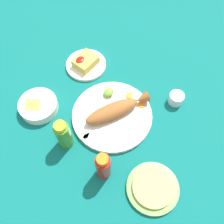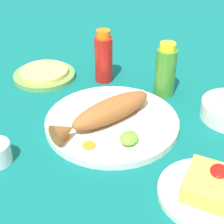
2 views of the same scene
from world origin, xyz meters
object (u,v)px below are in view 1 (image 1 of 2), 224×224
at_px(hot_sauce_bottle_red, 103,166).
at_px(tortilla_plate, 153,188).
at_px(fried_fish, 116,110).
at_px(fork_far, 92,121).
at_px(hot_sauce_bottle_green, 64,135).
at_px(salt_cup, 176,99).
at_px(guacamole_bowl, 38,106).
at_px(side_plate_fries, 86,65).
at_px(fork_near, 100,130).
at_px(main_plate, 112,115).

height_order(hot_sauce_bottle_red, tortilla_plate, hot_sauce_bottle_red).
distance_m(fried_fish, fork_far, 0.11).
height_order(hot_sauce_bottle_green, salt_cup, hot_sauce_bottle_green).
bearing_deg(tortilla_plate, fork_far, -99.91).
distance_m(salt_cup, guacamole_bowl, 0.57).
bearing_deg(salt_cup, side_plate_fries, -77.23).
xyz_separation_m(fork_far, tortilla_plate, (0.06, 0.34, -0.01)).
distance_m(fork_far, hot_sauce_bottle_red, 0.21).
xyz_separation_m(fork_near, guacamole_bowl, (0.08, -0.27, 0.00)).
xyz_separation_m(fork_near, salt_cup, (-0.31, 0.15, 0.00)).
relative_size(fried_fish, salt_cup, 4.39).
height_order(salt_cup, side_plate_fries, salt_cup).
distance_m(main_plate, hot_sauce_bottle_green, 0.22).
xyz_separation_m(hot_sauce_bottle_green, tortilla_plate, (-0.07, 0.36, -0.06)).
bearing_deg(main_plate, fork_near, 6.18).
bearing_deg(hot_sauce_bottle_green, side_plate_fries, -149.32).
xyz_separation_m(fork_far, hot_sauce_bottle_red, (0.12, 0.16, 0.05)).
xyz_separation_m(salt_cup, side_plate_fries, (0.10, -0.42, -0.01)).
bearing_deg(tortilla_plate, hot_sauce_bottle_red, -69.26).
distance_m(fried_fish, side_plate_fries, 0.29).
xyz_separation_m(main_plate, guacamole_bowl, (0.16, -0.26, 0.01)).
bearing_deg(tortilla_plate, salt_cup, -159.68).
relative_size(fork_far, salt_cup, 2.86).
relative_size(main_plate, fork_far, 1.83).
bearing_deg(salt_cup, hot_sauce_bottle_red, -5.05).
height_order(hot_sauce_bottle_red, salt_cup, hot_sauce_bottle_red).
xyz_separation_m(fried_fish, hot_sauce_bottle_red, (0.21, 0.12, 0.03)).
height_order(fried_fish, fork_near, fried_fish).
height_order(fried_fish, guacamole_bowl, fried_fish).
height_order(fork_far, hot_sauce_bottle_red, hot_sauce_bottle_red).
bearing_deg(hot_sauce_bottle_red, tortilla_plate, 110.74).
height_order(fork_far, salt_cup, salt_cup).
relative_size(hot_sauce_bottle_green, tortilla_plate, 0.81).
xyz_separation_m(fried_fish, fork_far, (0.09, -0.05, -0.03)).
distance_m(hot_sauce_bottle_green, tortilla_plate, 0.37).
relative_size(fried_fish, fork_far, 1.54).
height_order(fried_fish, side_plate_fries, fried_fish).
xyz_separation_m(hot_sauce_bottle_green, side_plate_fries, (-0.33, -0.20, -0.06)).
relative_size(fork_far, tortilla_plate, 0.95).
relative_size(fork_far, side_plate_fries, 0.97).
relative_size(fork_near, hot_sauce_bottle_green, 1.15).
bearing_deg(tortilla_plate, main_plate, -114.48).
relative_size(salt_cup, guacamole_bowl, 0.39).
height_order(main_plate, fork_near, fork_near).
bearing_deg(salt_cup, main_plate, -35.44).
height_order(fork_near, tortilla_plate, fork_near).
bearing_deg(hot_sauce_bottle_green, guacamole_bowl, -101.14).
height_order(fork_near, salt_cup, salt_cup).
bearing_deg(fork_far, side_plate_fries, -154.59).
xyz_separation_m(hot_sauce_bottle_red, salt_cup, (-0.42, 0.04, -0.05)).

